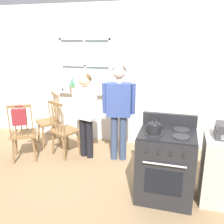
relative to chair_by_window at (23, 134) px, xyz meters
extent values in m
plane|color=#937551|center=(1.10, -0.17, -0.47)|extent=(16.00, 16.00, 0.00)
cube|color=white|center=(-0.97, 1.23, 0.88)|extent=(2.26, 0.06, 2.70)
cube|color=white|center=(2.77, 1.23, 0.88)|extent=(3.07, 0.06, 2.70)
cube|color=white|center=(0.70, 1.23, 0.04)|extent=(1.07, 0.06, 1.01)
cube|color=white|center=(0.70, 1.23, 1.92)|extent=(1.07, 0.06, 0.63)
cube|color=silver|center=(0.70, 1.15, 0.53)|extent=(1.13, 0.10, 0.03)
cube|color=#9EB7C6|center=(0.70, 1.24, 1.07)|extent=(1.01, 0.01, 1.00)
cube|color=silver|center=(0.70, 1.21, 1.07)|extent=(0.04, 0.02, 1.06)
cube|color=silver|center=(0.70, 1.21, 1.07)|extent=(1.07, 0.02, 0.04)
cube|color=silver|center=(0.18, 1.21, 1.07)|extent=(0.04, 0.03, 1.06)
cube|color=silver|center=(1.21, 1.21, 1.07)|extent=(0.04, 0.03, 1.06)
cube|color=silver|center=(0.70, 1.21, 1.58)|extent=(1.07, 0.03, 0.04)
cube|color=silver|center=(0.70, 1.21, 0.56)|extent=(1.07, 0.03, 0.04)
cube|color=olive|center=(-0.01, 0.02, 0.00)|extent=(0.56, 0.55, 0.04)
cylinder|color=olive|center=(0.06, 0.24, -0.25)|extent=(0.06, 0.09, 0.44)
cylinder|color=olive|center=(-0.24, 0.08, -0.25)|extent=(0.09, 0.06, 0.44)
cylinder|color=olive|center=(0.21, -0.04, -0.25)|extent=(0.09, 0.06, 0.44)
cylinder|color=olive|center=(-0.08, -0.20, -0.25)|extent=(0.06, 0.09, 0.44)
cylinder|color=olive|center=(0.23, -0.04, 0.26)|extent=(0.05, 0.07, 0.53)
cylinder|color=olive|center=(0.15, -0.09, 0.26)|extent=(0.05, 0.07, 0.53)
cylinder|color=olive|center=(0.07, -0.13, 0.26)|extent=(0.05, 0.07, 0.53)
cylinder|color=olive|center=(-0.01, -0.17, 0.26)|extent=(0.05, 0.07, 0.53)
cylinder|color=olive|center=(-0.09, -0.21, 0.26)|extent=(0.05, 0.07, 0.53)
cube|color=olive|center=(0.07, -0.13, 0.54)|extent=(0.35, 0.22, 0.04)
cube|color=olive|center=(0.07, 0.71, 0.00)|extent=(0.58, 0.58, 0.04)
cylinder|color=olive|center=(-0.16, 0.72, -0.25)|extent=(0.09, 0.05, 0.44)
cylinder|color=olive|center=(0.08, 0.48, -0.25)|extent=(0.05, 0.09, 0.44)
cylinder|color=olive|center=(0.06, 0.94, -0.25)|extent=(0.05, 0.09, 0.44)
cylinder|color=olive|center=(0.31, 0.70, -0.25)|extent=(0.09, 0.05, 0.44)
cylinder|color=olive|center=(0.06, 0.96, 0.26)|extent=(0.06, 0.06, 0.53)
cylinder|color=olive|center=(0.13, 0.89, 0.26)|extent=(0.06, 0.06, 0.53)
cylinder|color=olive|center=(0.19, 0.83, 0.26)|extent=(0.06, 0.06, 0.53)
cylinder|color=olive|center=(0.26, 0.77, 0.26)|extent=(0.06, 0.06, 0.53)
cylinder|color=olive|center=(0.32, 0.70, 0.26)|extent=(0.06, 0.06, 0.53)
cube|color=olive|center=(0.19, 0.83, 0.54)|extent=(0.30, 0.30, 0.04)
cube|color=olive|center=(0.62, 0.35, 0.00)|extent=(0.56, 0.55, 0.04)
cylinder|color=olive|center=(0.85, 0.41, -0.25)|extent=(0.09, 0.06, 0.44)
cylinder|color=olive|center=(0.54, 0.57, -0.25)|extent=(0.06, 0.09, 0.44)
cylinder|color=olive|center=(0.70, 0.13, -0.25)|extent=(0.06, 0.09, 0.44)
cylinder|color=olive|center=(0.40, 0.29, -0.25)|extent=(0.09, 0.06, 0.44)
cylinder|color=olive|center=(0.70, 0.12, 0.26)|extent=(0.05, 0.07, 0.53)
cylinder|color=olive|center=(0.62, 0.16, 0.26)|extent=(0.05, 0.07, 0.53)
cylinder|color=olive|center=(0.54, 0.20, 0.26)|extent=(0.05, 0.07, 0.53)
cylinder|color=olive|center=(0.46, 0.24, 0.26)|extent=(0.05, 0.07, 0.53)
cylinder|color=olive|center=(0.38, 0.28, 0.26)|extent=(0.05, 0.07, 0.53)
cube|color=olive|center=(0.54, 0.20, 0.54)|extent=(0.35, 0.21, 0.04)
cylinder|color=black|center=(0.95, 0.41, -0.10)|extent=(0.12, 0.12, 0.72)
cylinder|color=black|center=(1.08, 0.37, -0.10)|extent=(0.12, 0.12, 0.72)
cube|color=white|center=(1.01, 0.39, 0.51)|extent=(0.40, 0.30, 0.51)
cylinder|color=white|center=(0.80, 0.43, 0.53)|extent=(0.10, 0.13, 0.47)
cylinder|color=white|center=(1.22, 0.31, 0.53)|extent=(0.10, 0.13, 0.47)
cylinder|color=beige|center=(1.01, 0.39, 0.79)|extent=(0.10, 0.10, 0.06)
sphere|color=beige|center=(1.01, 0.39, 0.93)|extent=(0.21, 0.21, 0.21)
ellipsoid|color=brown|center=(1.02, 0.40, 0.95)|extent=(0.22, 0.22, 0.17)
cylinder|color=#384766|center=(1.51, 0.43, -0.07)|extent=(0.12, 0.12, 0.80)
cylinder|color=#384766|center=(1.67, 0.45, -0.07)|extent=(0.12, 0.12, 0.80)
cube|color=#384C8E|center=(1.59, 0.44, 0.62)|extent=(0.43, 0.27, 0.56)
cylinder|color=#384C8E|center=(1.36, 0.39, 0.64)|extent=(0.09, 0.12, 0.52)
cylinder|color=#384C8E|center=(1.83, 0.46, 0.64)|extent=(0.09, 0.12, 0.52)
cylinder|color=beige|center=(1.59, 0.44, 0.93)|extent=(0.10, 0.10, 0.07)
sphere|color=beige|center=(1.59, 0.44, 1.07)|extent=(0.22, 0.22, 0.22)
ellipsoid|color=#332319|center=(1.59, 0.46, 1.09)|extent=(0.22, 0.22, 0.18)
cube|color=#232326|center=(2.45, -0.43, -0.02)|extent=(0.72, 0.64, 0.90)
cube|color=black|center=(2.45, -0.43, 0.45)|extent=(0.71, 0.61, 0.02)
cylinder|color=#2D2D30|center=(2.29, -0.56, 0.46)|extent=(0.20, 0.20, 0.02)
cylinder|color=#2D2D30|center=(2.61, -0.56, 0.46)|extent=(0.20, 0.20, 0.02)
cylinder|color=#2D2D30|center=(2.29, -0.31, 0.46)|extent=(0.20, 0.20, 0.02)
cylinder|color=#2D2D30|center=(2.61, -0.31, 0.46)|extent=(0.20, 0.20, 0.02)
cube|color=#232326|center=(2.45, -0.14, 0.54)|extent=(0.72, 0.06, 0.16)
cube|color=black|center=(2.45, -0.76, -0.07)|extent=(0.45, 0.01, 0.32)
cylinder|color=silver|center=(2.45, -0.78, 0.18)|extent=(0.50, 0.02, 0.02)
cylinder|color=#232326|center=(2.24, -0.77, 0.33)|extent=(0.04, 0.02, 0.04)
cylinder|color=#232326|center=(2.38, -0.77, 0.33)|extent=(0.04, 0.02, 0.04)
cylinder|color=#232326|center=(2.52, -0.77, 0.33)|extent=(0.04, 0.02, 0.04)
cylinder|color=#232326|center=(2.67, -0.77, 0.33)|extent=(0.04, 0.02, 0.04)
cylinder|color=black|center=(2.29, -0.56, 0.53)|extent=(0.17, 0.17, 0.12)
ellipsoid|color=black|center=(2.29, -0.56, 0.59)|extent=(0.16, 0.16, 0.07)
sphere|color=black|center=(2.29, -0.56, 0.64)|extent=(0.03, 0.03, 0.03)
cylinder|color=black|center=(2.37, -0.56, 0.55)|extent=(0.08, 0.03, 0.07)
torus|color=black|center=(2.29, -0.56, 0.66)|extent=(0.12, 0.01, 0.12)
cylinder|color=#935B3D|center=(0.43, 1.14, 0.59)|extent=(0.11, 0.11, 0.10)
cylinder|color=#33261C|center=(0.43, 1.14, 0.63)|extent=(0.10, 0.10, 0.01)
cone|color=#388447|center=(0.45, 1.15, 0.75)|extent=(0.06, 0.05, 0.22)
cone|color=#388447|center=(0.43, 1.16, 0.69)|extent=(0.04, 0.06, 0.11)
cone|color=#388447|center=(0.42, 1.13, 0.75)|extent=(0.10, 0.06, 0.23)
cone|color=#388447|center=(0.44, 1.12, 0.68)|extent=(0.04, 0.05, 0.10)
cube|color=maroon|center=(0.11, -0.21, 0.38)|extent=(0.24, 0.18, 0.26)
torus|color=maroon|center=(0.07, -0.14, 0.55)|extent=(0.17, 0.17, 0.01)
cube|color=beige|center=(3.18, -0.34, -0.03)|extent=(0.55, 0.50, 0.87)
camera|label=1|loc=(2.57, -3.45, 1.60)|focal=40.00mm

